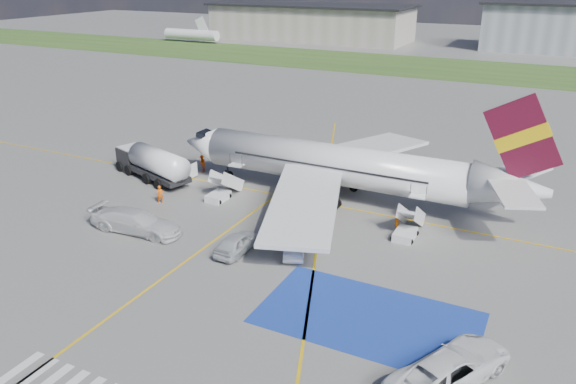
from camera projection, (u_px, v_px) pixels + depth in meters
name	position (u px, v px, depth m)	size (l,w,h in m)	color
ground	(263.00, 258.00, 43.72)	(400.00, 400.00, 0.00)	#60605E
grass_strip	(473.00, 70.00, 122.53)	(400.00, 30.00, 0.01)	#2D4C1E
taxiway_line_main	(323.00, 204.00, 53.67)	(120.00, 0.20, 0.01)	gold
taxiway_line_cross	(125.00, 306.00, 37.50)	(0.20, 60.00, 0.01)	gold
taxiway_line_diag	(323.00, 204.00, 53.67)	(0.20, 60.00, 0.01)	gold
staging_box	(368.00, 318.00, 36.25)	(14.00, 8.00, 0.01)	#193596
terminal_west	(311.00, 23.00, 172.52)	(60.00, 22.00, 10.00)	gray
airliner	(347.00, 166.00, 53.44)	(36.81, 32.95, 11.92)	silver
airstairs_fwd	(220.00, 193.00, 54.65)	(1.90, 5.20, 3.60)	silver
airstairs_aft	(407.00, 230.00, 46.97)	(1.90, 5.20, 3.60)	silver
fuel_tanker	(152.00, 166.00, 59.34)	(10.78, 5.96, 3.58)	black
gpu_cart	(185.00, 170.00, 60.20)	(2.24, 1.50, 1.82)	silver
car_silver_a	(237.00, 243.00, 44.31)	(1.93, 4.79, 1.63)	#B3B6BA
car_silver_b	(295.00, 245.00, 44.12)	(1.55, 4.46, 1.47)	silver
van_white_a	(451.00, 364.00, 30.26)	(2.91, 6.30, 2.37)	white
van_white_b	(136.00, 218.00, 47.59)	(2.60, 6.40, 2.51)	silver
crew_fwd	(160.00, 195.00, 53.50)	(0.64, 0.42, 1.76)	#EA5B0C
crew_nose	(202.00, 164.00, 61.67)	(0.93, 0.72, 1.91)	#FC5F0D
crew_aft	(397.00, 223.00, 47.67)	(0.96, 0.40, 1.63)	orange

